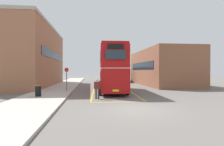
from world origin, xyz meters
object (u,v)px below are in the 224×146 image
(pedestrian_boarding, at_px, (97,87))
(single_deck_bus, at_px, (117,74))
(bus_stop_sign, at_px, (67,77))
(double_decker_bus, at_px, (112,68))
(litter_bin, at_px, (38,91))

(pedestrian_boarding, bearing_deg, single_deck_bus, 78.40)
(single_deck_bus, relative_size, bus_stop_sign, 3.66)
(double_decker_bus, distance_m, litter_bin, 8.02)
(litter_bin, distance_m, bus_stop_sign, 4.43)
(single_deck_bus, relative_size, litter_bin, 9.90)
(double_decker_bus, xyz_separation_m, single_deck_bus, (3.22, 18.87, -0.87))
(double_decker_bus, height_order, litter_bin, double_decker_bus)
(pedestrian_boarding, xyz_separation_m, litter_bin, (-4.84, 1.06, -0.34))
(double_decker_bus, bearing_deg, single_deck_bus, 80.33)
(double_decker_bus, bearing_deg, litter_bin, -147.57)
(double_decker_bus, relative_size, bus_stop_sign, 4.12)
(litter_bin, bearing_deg, bus_stop_sign, 65.18)
(litter_bin, bearing_deg, pedestrian_boarding, -12.37)
(single_deck_bus, height_order, pedestrian_boarding, single_deck_bus)
(pedestrian_boarding, distance_m, litter_bin, 4.97)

